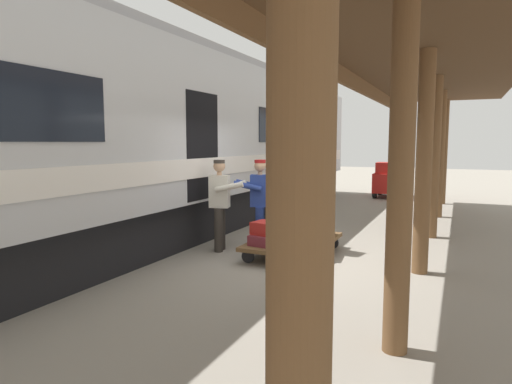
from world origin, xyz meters
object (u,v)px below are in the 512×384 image
object	(u,v)px
suitcase_cream_canvas	(299,243)
suitcase_black_hardshell	(278,230)
suitcase_burgundy_valise	(266,239)
suitcase_olive_duffel	(308,226)
baggage_tug	(390,180)
suitcase_yellow_case	(318,228)
suitcase_navy_fabric	(318,204)
suitcase_slate_roller	(289,226)
suitcase_teal_softside	(309,236)
luggage_cart	(293,242)
suitcase_maroon_trunk	(320,215)
suitcase_tan_vintage	(290,205)
train_car	(139,141)
porter_in_overalls	(259,201)
porter_by_door	(221,202)
suitcase_brown_leather	(288,215)
suitcase_red_plastic	(266,228)

from	to	relation	value
suitcase_cream_canvas	suitcase_black_hardshell	distance (m)	0.80
suitcase_cream_canvas	suitcase_burgundy_valise	xyz separation A→B (m)	(0.59, 0.00, 0.01)
suitcase_olive_duffel	baggage_tug	size ratio (longest dim) A/B	0.30
suitcase_yellow_case	suitcase_black_hardshell	distance (m)	0.80
suitcase_navy_fabric	suitcase_slate_roller	bearing A→B (deg)	-3.09
suitcase_teal_softside	suitcase_navy_fabric	distance (m)	0.73
suitcase_olive_duffel	baggage_tug	world-z (taller)	baggage_tug
luggage_cart	suitcase_burgundy_valise	world-z (taller)	suitcase_burgundy_valise
suitcase_maroon_trunk	baggage_tug	distance (m)	9.00
suitcase_burgundy_valise	suitcase_teal_softside	bearing A→B (deg)	-136.94
suitcase_navy_fabric	suitcase_tan_vintage	world-z (taller)	suitcase_navy_fabric
suitcase_teal_softside	suitcase_burgundy_valise	world-z (taller)	suitcase_burgundy_valise
suitcase_slate_roller	suitcase_maroon_trunk	xyz separation A→B (m)	(-0.62, 0.01, 0.26)
train_car	suitcase_cream_canvas	world-z (taller)	train_car
suitcase_cream_canvas	porter_in_overalls	bearing A→B (deg)	-34.49
suitcase_slate_roller	porter_by_door	distance (m)	1.41
suitcase_cream_canvas	suitcase_teal_softside	xyz separation A→B (m)	(-0.00, -0.55, 0.00)
suitcase_burgundy_valise	suitcase_tan_vintage	bearing A→B (deg)	-90.60
suitcase_burgundy_valise	porter_by_door	bearing A→B (deg)	-16.38
suitcase_brown_leather	suitcase_red_plastic	distance (m)	1.08
suitcase_yellow_case	suitcase_tan_vintage	xyz separation A→B (m)	(0.57, -0.01, 0.41)
suitcase_navy_fabric	luggage_cart	bearing A→B (deg)	59.69
suitcase_yellow_case	suitcase_slate_roller	bearing A→B (deg)	0.00
suitcase_yellow_case	porter_by_door	xyz separation A→B (m)	(1.65, 0.78, 0.50)
train_car	suitcase_navy_fabric	bearing A→B (deg)	-168.48
suitcase_slate_roller	suitcase_black_hardshell	world-z (taller)	suitcase_black_hardshell
suitcase_slate_roller	suitcase_teal_softside	size ratio (longest dim) A/B	0.93
suitcase_olive_duffel	suitcase_slate_roller	bearing A→B (deg)	-43.53
suitcase_yellow_case	baggage_tug	xyz separation A→B (m)	(-0.05, -8.99, 0.20)
suitcase_olive_duffel	suitcase_tan_vintage	size ratio (longest dim) A/B	0.97
suitcase_black_hardshell	suitcase_teal_softside	xyz separation A→B (m)	(-0.59, 0.00, -0.06)
luggage_cart	suitcase_yellow_case	size ratio (longest dim) A/B	3.85
suitcase_yellow_case	suitcase_black_hardshell	world-z (taller)	suitcase_black_hardshell
suitcase_slate_roller	suitcase_black_hardshell	distance (m)	0.55
suitcase_olive_duffel	suitcase_black_hardshell	bearing A→B (deg)	2.60
suitcase_cream_canvas	suitcase_black_hardshell	bearing A→B (deg)	-43.06
suitcase_cream_canvas	suitcase_olive_duffel	distance (m)	0.60
luggage_cart	suitcase_slate_roller	bearing A→B (deg)	-61.85
luggage_cart	suitcase_olive_duffel	size ratio (longest dim) A/B	3.82
suitcase_burgundy_valise	suitcase_tan_vintage	xyz separation A→B (m)	(-0.01, -1.11, 0.46)
luggage_cart	porter_by_door	size ratio (longest dim) A/B	1.17
suitcase_burgundy_valise	suitcase_olive_duffel	bearing A→B (deg)	-133.85
suitcase_black_hardshell	suitcase_olive_duffel	distance (m)	0.57
suitcase_tan_vintage	porter_by_door	size ratio (longest dim) A/B	0.32
suitcase_slate_roller	suitcase_navy_fabric	world-z (taller)	suitcase_navy_fabric
suitcase_yellow_case	suitcase_teal_softside	world-z (taller)	suitcase_yellow_case
suitcase_red_plastic	train_car	bearing A→B (deg)	-6.75
luggage_cart	porter_in_overalls	size ratio (longest dim) A/B	1.17
suitcase_brown_leather	suitcase_burgundy_valise	bearing A→B (deg)	90.76
train_car	suitcase_olive_duffel	xyz separation A→B (m)	(-3.49, -0.23, -1.50)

